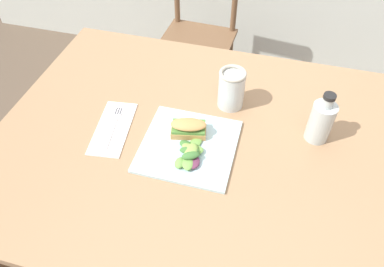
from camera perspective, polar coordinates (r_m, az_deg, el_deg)
The scene contains 9 objects.
dining_table at distance 1.27m, azimuth -0.13°, elevation -4.08°, with size 1.28×1.03×0.74m.
chair_wooden_far at distance 2.18m, azimuth 0.91°, elevation 14.62°, with size 0.42×0.42×0.87m.
plate_lunch at distance 1.15m, azimuth -0.52°, elevation -1.91°, with size 0.29×0.29×0.01m, color silver.
sandwich_half_front at distance 1.16m, azimuth -0.54°, elevation 0.90°, with size 0.12×0.09×0.06m.
salad_mixed_greens at distance 1.11m, azimuth -0.27°, elevation -3.06°, with size 0.09×0.15×0.03m.
napkin_folded at distance 1.24m, azimuth -12.15°, elevation 0.83°, with size 0.11×0.25×0.00m, color silver.
fork_on_napkin at distance 1.25m, azimuth -11.98°, elevation 1.52°, with size 0.05×0.19×0.00m.
bottle_cold_brew at distance 1.21m, azimuth 19.28°, elevation 1.54°, with size 0.07×0.07×0.18m.
mason_jar_iced_tea at distance 1.26m, azimuth 5.95°, elevation 6.71°, with size 0.09×0.09×0.14m.
Camera 1 is at (0.12, -0.61, 1.61)m, focal length 34.36 mm.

